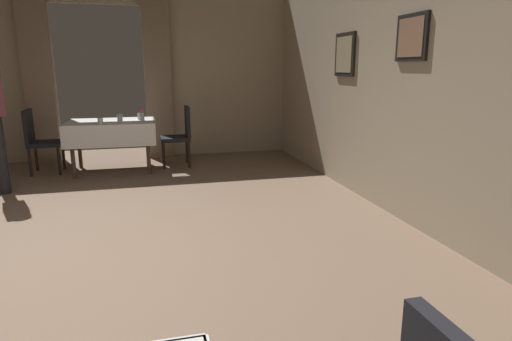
{
  "coord_description": "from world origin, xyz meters",
  "views": [
    {
      "loc": [
        0.67,
        -3.52,
        1.51
      ],
      "look_at": [
        1.66,
        0.35,
        0.56
      ],
      "focal_mm": 30.42,
      "sensor_mm": 36.0,
      "label": 1
    }
  ],
  "objects": [
    {
      "name": "chair_mid_left",
      "position": [
        -0.83,
        3.25,
        0.52
      ],
      "size": [
        0.44,
        0.44,
        0.93
      ],
      "color": "black",
      "rests_on": "ground"
    },
    {
      "name": "glass_mid_d",
      "position": [
        0.31,
        3.07,
        0.8
      ],
      "size": [
        0.08,
        0.08,
        0.11
      ],
      "primitive_type": "cylinder",
      "color": "silver",
      "rests_on": "dining_table_mid"
    },
    {
      "name": "glass_mid_c",
      "position": [
        0.59,
        3.22,
        0.8
      ],
      "size": [
        0.07,
        0.07,
        0.1
      ],
      "primitive_type": "cylinder",
      "color": "silver",
      "rests_on": "dining_table_mid"
    },
    {
      "name": "chair_mid_right",
      "position": [
        1.19,
        3.26,
        0.52
      ],
      "size": [
        0.44,
        0.44,
        0.93
      ],
      "color": "black",
      "rests_on": "ground"
    },
    {
      "name": "ground",
      "position": [
        0.0,
        0.0,
        0.0
      ],
      "size": [
        10.08,
        10.08,
        0.0
      ],
      "primitive_type": "plane",
      "color": "#7A604C"
    },
    {
      "name": "wall_back",
      "position": [
        0.0,
        4.18,
        1.52
      ],
      "size": [
        6.4,
        0.27,
        3.0
      ],
      "color": "tan",
      "rests_on": "ground"
    },
    {
      "name": "wall_right",
      "position": [
        3.2,
        0.0,
        1.5
      ],
      "size": [
        0.16,
        8.4,
        3.0
      ],
      "color": "tan",
      "rests_on": "ground"
    },
    {
      "name": "dining_table_mid",
      "position": [
        0.18,
        3.14,
        0.64
      ],
      "size": [
        1.25,
        0.92,
        0.75
      ],
      "color": "#4C3D2D",
      "rests_on": "ground"
    },
    {
      "name": "glass_mid_b",
      "position": [
        0.06,
        2.85,
        0.79
      ],
      "size": [
        0.07,
        0.07,
        0.08
      ],
      "primitive_type": "cylinder",
      "color": "silver",
      "rests_on": "dining_table_mid"
    },
    {
      "name": "flower_vase_mid",
      "position": [
        0.63,
        2.95,
        0.86
      ],
      "size": [
        0.07,
        0.07,
        0.2
      ],
      "color": "silver",
      "rests_on": "dining_table_mid"
    }
  ]
}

